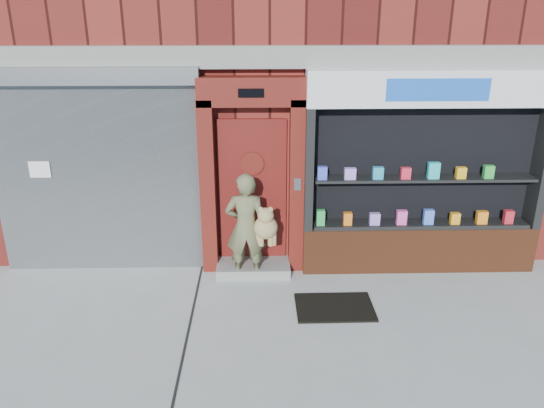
{
  "coord_description": "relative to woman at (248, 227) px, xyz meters",
  "views": [
    {
      "loc": [
        -0.65,
        -5.49,
        3.79
      ],
      "look_at": [
        -0.49,
        1.0,
        1.37
      ],
      "focal_mm": 35.0,
      "sensor_mm": 36.0,
      "label": 1
    }
  ],
  "objects": [
    {
      "name": "ground",
      "position": [
        0.81,
        -1.54,
        -0.82
      ],
      "size": [
        80.0,
        80.0,
        0.0
      ],
      "primitive_type": "plane",
      "color": "#9E9E99",
      "rests_on": "ground"
    },
    {
      "name": "shutter_bay",
      "position": [
        -2.19,
        0.39,
        0.9
      ],
      "size": [
        3.1,
        0.3,
        3.04
      ],
      "color": "gray",
      "rests_on": "ground"
    },
    {
      "name": "red_door_bay",
      "position": [
        0.06,
        0.32,
        0.64
      ],
      "size": [
        1.52,
        0.58,
        2.9
      ],
      "color": "#53130E",
      "rests_on": "ground"
    },
    {
      "name": "pharmacy_bay",
      "position": [
        2.56,
        0.27,
        0.56
      ],
      "size": [
        3.5,
        0.41,
        3.0
      ],
      "color": "brown",
      "rests_on": "ground"
    },
    {
      "name": "woman",
      "position": [
        0.0,
        0.0,
        0.0
      ],
      "size": [
        0.75,
        0.42,
        1.62
      ],
      "color": "#606140",
      "rests_on": "ground"
    },
    {
      "name": "doormat",
      "position": [
        1.15,
        -0.9,
        -0.8
      ],
      "size": [
        1.04,
        0.73,
        0.03
      ],
      "primitive_type": "cube",
      "rotation": [
        0.0,
        0.0,
        0.01
      ],
      "color": "black",
      "rests_on": "ground"
    }
  ]
}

